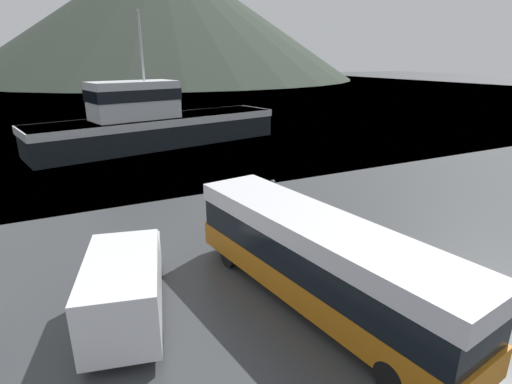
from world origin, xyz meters
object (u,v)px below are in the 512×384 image
(fishing_boat, at_px, (155,122))
(storage_bin, at_px, (346,235))
(delivery_van, at_px, (125,283))
(tour_bus, at_px, (317,257))

(fishing_boat, bearing_deg, storage_bin, -6.95)
(delivery_van, bearing_deg, fishing_boat, 88.46)
(fishing_boat, bearing_deg, tour_bus, -14.97)
(tour_bus, distance_m, fishing_boat, 28.93)
(fishing_boat, height_order, storage_bin, fishing_boat)
(delivery_van, relative_size, fishing_boat, 0.27)
(delivery_van, bearing_deg, storage_bin, 18.82)
(delivery_van, bearing_deg, tour_bus, -6.43)
(fishing_boat, distance_m, storage_bin, 26.02)
(tour_bus, bearing_deg, fishing_boat, 79.05)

